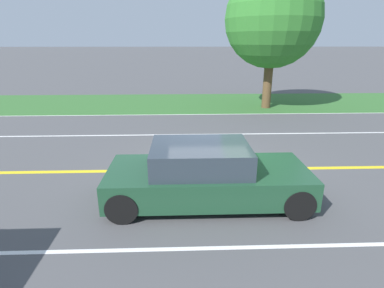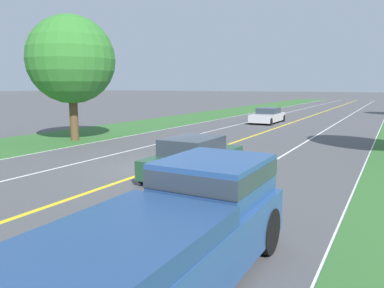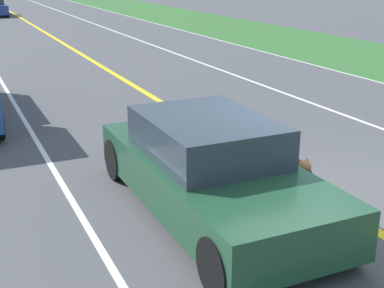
# 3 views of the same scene
# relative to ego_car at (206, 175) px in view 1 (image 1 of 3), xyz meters

# --- Properties ---
(ground_plane) EXTENTS (400.00, 400.00, 0.00)m
(ground_plane) POSITION_rel_ego_car_xyz_m (-1.75, 0.29, -0.65)
(ground_plane) COLOR #4C4C4F
(centre_divider_line) EXTENTS (0.18, 160.00, 0.01)m
(centre_divider_line) POSITION_rel_ego_car_xyz_m (-1.75, 0.29, -0.64)
(centre_divider_line) COLOR yellow
(centre_divider_line) RESTS_ON ground
(lane_edge_line_left) EXTENTS (0.14, 160.00, 0.01)m
(lane_edge_line_left) POSITION_rel_ego_car_xyz_m (-8.75, 0.29, -0.64)
(lane_edge_line_left) COLOR white
(lane_edge_line_left) RESTS_ON ground
(lane_dash_same_dir) EXTENTS (0.10, 160.00, 0.01)m
(lane_dash_same_dir) POSITION_rel_ego_car_xyz_m (1.75, 0.29, -0.64)
(lane_dash_same_dir) COLOR white
(lane_dash_same_dir) RESTS_ON ground
(lane_dash_oncoming) EXTENTS (0.10, 160.00, 0.01)m
(lane_dash_oncoming) POSITION_rel_ego_car_xyz_m (-5.25, 0.29, -0.64)
(lane_dash_oncoming) COLOR white
(lane_dash_oncoming) RESTS_ON ground
(grass_verge_left) EXTENTS (6.00, 160.00, 0.03)m
(grass_verge_left) POSITION_rel_ego_car_xyz_m (-11.75, 0.29, -0.63)
(grass_verge_left) COLOR #33662D
(grass_verge_left) RESTS_ON ground
(ego_car) EXTENTS (1.91, 4.55, 1.38)m
(ego_car) POSITION_rel_ego_car_xyz_m (0.00, 0.00, 0.00)
(ego_car) COLOR #1E472D
(ego_car) RESTS_ON ground
(dog) EXTENTS (0.35, 1.16, 0.83)m
(dog) POSITION_rel_ego_car_xyz_m (-1.21, 0.28, -0.13)
(dog) COLOR olive
(dog) RESTS_ON ground
(roadside_tree_left_near) EXTENTS (4.94, 4.94, 7.10)m
(roadside_tree_left_near) POSITION_rel_ego_car_xyz_m (-10.16, 4.18, 3.97)
(roadside_tree_left_near) COLOR brown
(roadside_tree_left_near) RESTS_ON ground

